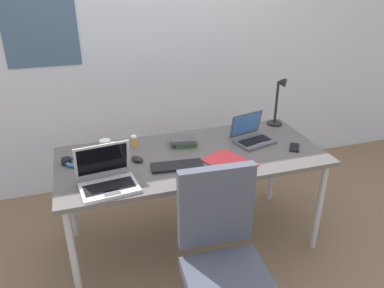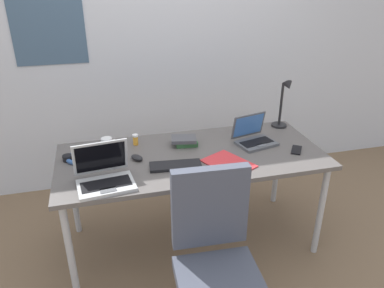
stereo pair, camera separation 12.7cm
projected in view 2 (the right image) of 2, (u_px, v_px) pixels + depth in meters
The scene contains 15 objects.
ground_plane at pixel (192, 240), 2.89m from camera, with size 12.00×12.00×0.00m, color #7A6047.
wall_back at pixel (160, 42), 3.28m from camera, with size 6.00×0.13×2.60m.
desk at pixel (192, 162), 2.59m from camera, with size 1.80×0.80×0.74m.
desk_lamp at pixel (283, 104), 2.90m from camera, with size 0.12×0.18×0.40m.
laptop_mid_desk at pixel (104, 176), 2.21m from camera, with size 0.35×0.31×0.24m.
laptop_near_lamp at pixel (254, 138), 2.71m from camera, with size 0.31×0.28×0.20m.
external_keyboard at pixel (176, 166), 2.41m from camera, with size 0.33×0.12×0.02m, color black.
computer_mouse at pixel (137, 158), 2.49m from camera, with size 0.06×0.10×0.03m, color black.
cell_phone at pixel (296, 150), 2.62m from camera, with size 0.06×0.14×0.01m, color black.
headphones at pixel (79, 157), 2.50m from camera, with size 0.21×0.18×0.04m.
pill_bottle at pixel (135, 139), 2.69m from camera, with size 0.04×0.04×0.08m.
book_stack at pixel (185, 141), 2.69m from camera, with size 0.20×0.16×0.06m.
paper_folder_back_left at pixel (228, 163), 2.44m from camera, with size 0.23×0.31×0.01m, color red.
coffee_mug at pixel (107, 144), 2.61m from camera, with size 0.11×0.08×0.09m.
office_chair at pixel (216, 276), 2.02m from camera, with size 0.52×0.55×0.97m.
Camera 2 is at (-0.57, -2.21, 1.92)m, focal length 35.22 mm.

